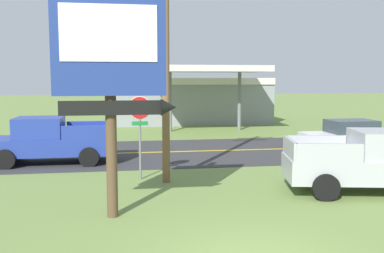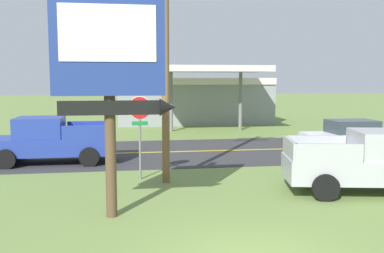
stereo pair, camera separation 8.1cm
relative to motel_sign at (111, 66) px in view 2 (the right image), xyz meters
name	(u,v)px [view 2 (the right image)]	position (x,y,z in m)	size (l,w,h in m)	color
road_asphalt	(176,152)	(2.76, 9.78, -3.86)	(140.00, 8.00, 0.02)	#333335
road_centre_line	(176,152)	(2.76, 9.78, -3.85)	(126.00, 0.20, 0.01)	gold
motel_sign	(111,66)	(0.00, 0.00, 0.00)	(3.05, 0.54, 5.90)	brown
stop_sign	(140,123)	(0.83, 4.27, -1.85)	(0.80, 0.08, 2.95)	slate
utility_pole	(165,28)	(1.69, 3.68, 1.35)	(2.19, 0.26, 9.75)	brown
gas_station	(193,99)	(5.80, 23.74, -1.93)	(12.00, 11.50, 4.40)	gray
pickup_silver_parked_on_lawn	(372,162)	(7.92, 1.31, -2.91)	(5.48, 2.99, 1.96)	#A8AAAF
pickup_blue_on_road	(50,141)	(-2.82, 7.78, -2.91)	(5.20, 2.24, 1.96)	#233893
car_white_near_lane	(349,137)	(10.67, 7.78, -3.04)	(4.20, 2.00, 1.64)	silver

